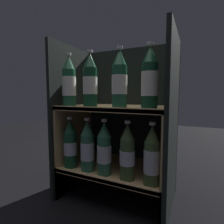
{
  "coord_description": "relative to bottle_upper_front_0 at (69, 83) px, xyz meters",
  "views": [
    {
      "loc": [
        0.41,
        -0.72,
        0.6
      ],
      "look_at": [
        0.0,
        0.13,
        0.51
      ],
      "focal_mm": 28.0,
      "sensor_mm": 36.0,
      "label": 1
    }
  ],
  "objects": [
    {
      "name": "bottle_lower_front_4",
      "position": [
        0.47,
        0.0,
        -0.35
      ],
      "size": [
        0.07,
        0.07,
        0.29
      ],
      "color": "#384C28",
      "rests_on": "shelf_lower"
    },
    {
      "name": "shelf_lower",
      "position": [
        0.23,
        0.12,
        -0.52
      ],
      "size": [
        0.6,
        0.38,
        0.19
      ],
      "color": "tan",
      "rests_on": "ground_plane"
    },
    {
      "name": "bottle_lower_front_2",
      "position": [
        0.22,
        0.0,
        -0.35
      ],
      "size": [
        0.07,
        0.07,
        0.29
      ],
      "color": "#285B42",
      "rests_on": "shelf_lower"
    },
    {
      "name": "ground_plane",
      "position": [
        0.23,
        -0.06,
        -0.67
      ],
      "size": [
        6.0,
        6.0,
        0.0
      ],
      "primitive_type": "plane",
      "color": "black"
    },
    {
      "name": "bottle_lower_front_1",
      "position": [
        0.12,
        0.0,
        -0.35
      ],
      "size": [
        0.07,
        0.07,
        0.29
      ],
      "color": "#285B42",
      "rests_on": "shelf_lower"
    },
    {
      "name": "bottle_lower_front_0",
      "position": [
        -0.0,
        0.0,
        -0.35
      ],
      "size": [
        0.07,
        0.07,
        0.29
      ],
      "color": "#144228",
      "rests_on": "shelf_lower"
    },
    {
      "name": "fridge_side_left",
      "position": [
        -0.08,
        0.13,
        -0.22
      ],
      "size": [
        0.02,
        0.42,
        0.91
      ],
      "primitive_type": "cube",
      "color": "black",
      "rests_on": "ground_plane"
    },
    {
      "name": "bottle_upper_front_0",
      "position": [
        0.0,
        0.0,
        0.0
      ],
      "size": [
        0.07,
        0.07,
        0.29
      ],
      "color": "#1E5638",
      "rests_on": "shelf_upper"
    },
    {
      "name": "shelf_upper",
      "position": [
        0.23,
        0.12,
        -0.28
      ],
      "size": [
        0.6,
        0.38,
        0.54
      ],
      "color": "tan",
      "rests_on": "ground_plane"
    },
    {
      "name": "bottle_lower_front_3",
      "position": [
        0.35,
        0.0,
        -0.35
      ],
      "size": [
        0.07,
        0.07,
        0.29
      ],
      "color": "#384C28",
      "rests_on": "shelf_lower"
    },
    {
      "name": "bottle_upper_front_3",
      "position": [
        0.45,
        0.0,
        -0.0
      ],
      "size": [
        0.07,
        0.07,
        0.29
      ],
      "color": "#144228",
      "rests_on": "shelf_upper"
    },
    {
      "name": "fridge_side_right",
      "position": [
        0.54,
        0.13,
        -0.22
      ],
      "size": [
        0.02,
        0.42,
        0.91
      ],
      "primitive_type": "cube",
      "color": "black",
      "rests_on": "ground_plane"
    },
    {
      "name": "bottle_upper_front_1",
      "position": [
        0.14,
        0.0,
        0.0
      ],
      "size": [
        0.07,
        0.07,
        0.29
      ],
      "color": "#144228",
      "rests_on": "shelf_upper"
    },
    {
      "name": "fridge_back_wall",
      "position": [
        0.23,
        0.33,
        -0.22
      ],
      "size": [
        0.64,
        0.02,
        0.91
      ],
      "primitive_type": "cube",
      "color": "black",
      "rests_on": "ground_plane"
    },
    {
      "name": "bottle_upper_front_2",
      "position": [
        0.3,
        0.0,
        0.0
      ],
      "size": [
        0.07,
        0.07,
        0.29
      ],
      "color": "#1E5638",
      "rests_on": "shelf_upper"
    }
  ]
}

